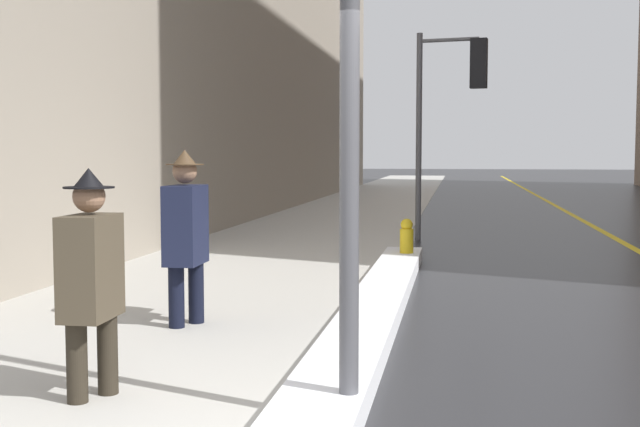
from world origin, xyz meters
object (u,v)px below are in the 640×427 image
traffic_light_near (455,90)px  pedestrian_in_fedora (91,274)px  pedestrian_in_glasses (186,231)px  fire_hydrant (407,243)px

traffic_light_near → pedestrian_in_fedora: 10.65m
pedestrian_in_fedora → traffic_light_near: bearing=166.0°
traffic_light_near → pedestrian_in_glasses: traffic_light_near is taller
traffic_light_near → pedestrian_in_fedora: size_ratio=2.49×
pedestrian_in_glasses → fire_hydrant: (1.81, 4.48, -0.58)m
traffic_light_near → pedestrian_in_fedora: traffic_light_near is taller
pedestrian_in_fedora → fire_hydrant: (1.67, 6.79, -0.51)m
traffic_light_near → pedestrian_in_glasses: bearing=-98.3°
pedestrian_in_fedora → pedestrian_in_glasses: pedestrian_in_glasses is taller
pedestrian_in_glasses → pedestrian_in_fedora: bearing=2.4°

